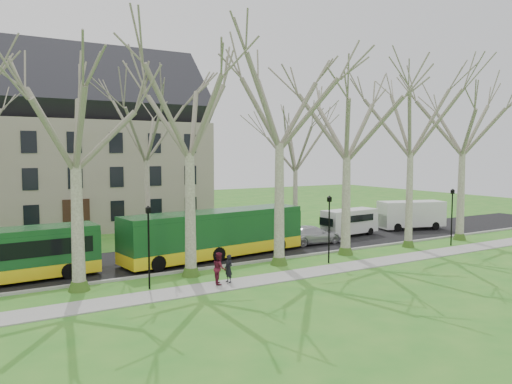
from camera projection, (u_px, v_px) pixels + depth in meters
ground at (240, 271)px, 30.12m from camera, size 120.00×120.00×0.00m
sidewalk at (262, 280)px, 27.98m from camera, size 70.00×2.00×0.06m
road at (202, 255)px, 34.84m from camera, size 80.00×8.00×0.06m
curb at (229, 265)px, 31.40m from camera, size 80.00×0.25×0.14m
building at (62, 143)px, 47.01m from camera, size 26.50×12.20×16.00m
tree_row_verge at (238, 155)px, 29.82m from camera, size 49.00×7.00×14.00m
tree_row_far at (156, 168)px, 38.40m from camera, size 33.00×7.00×12.00m
lamp_row at (248, 231)px, 29.06m from camera, size 36.22×0.22×4.30m
hedges at (104, 230)px, 39.68m from camera, size 30.60×8.60×2.00m
bus_follow at (216, 233)px, 33.69m from camera, size 13.37×4.42×3.28m
sedan at (312, 235)px, 38.73m from camera, size 4.97×2.14×1.43m
van_a at (350, 223)px, 42.57m from camera, size 5.28×2.32×2.24m
van_b at (411, 215)px, 46.13m from camera, size 6.31×3.90×2.59m
pedestrian_a at (229, 269)px, 27.25m from camera, size 0.46×0.61×1.53m
pedestrian_b at (219, 268)px, 26.92m from camera, size 0.89×1.01×1.74m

